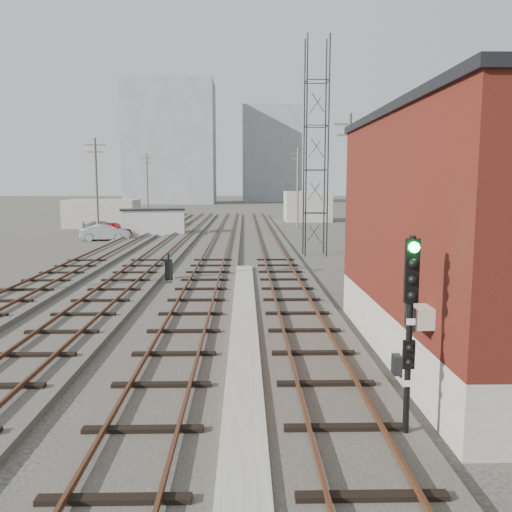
{
  "coord_description": "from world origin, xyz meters",
  "views": [
    {
      "loc": [
        0.53,
        -3.22,
        5.08
      ],
      "look_at": [
        0.98,
        18.21,
        2.2
      ],
      "focal_mm": 38.0,
      "sensor_mm": 36.0,
      "label": 1
    }
  ],
  "objects_px": {
    "car_red": "(113,229)",
    "car_grey": "(103,227)",
    "switch_stand": "(169,269)",
    "signal_mast": "(410,323)",
    "site_trailer": "(152,222)",
    "car_silver": "(105,233)"
  },
  "relations": [
    {
      "from": "car_red",
      "to": "car_grey",
      "type": "xyz_separation_m",
      "value": [
        -1.95,
        3.84,
        -0.1
      ]
    },
    {
      "from": "switch_stand",
      "to": "car_red",
      "type": "xyz_separation_m",
      "value": [
        -8.81,
        24.6,
        0.05
      ]
    },
    {
      "from": "signal_mast",
      "to": "switch_stand",
      "type": "xyz_separation_m",
      "value": [
        -7.11,
        17.66,
        -1.75
      ]
    },
    {
      "from": "signal_mast",
      "to": "site_trailer",
      "type": "relative_size",
      "value": 0.62
    },
    {
      "from": "switch_stand",
      "to": "site_trailer",
      "type": "relative_size",
      "value": 0.21
    },
    {
      "from": "car_red",
      "to": "site_trailer",
      "type": "bearing_deg",
      "value": -50.76
    },
    {
      "from": "car_silver",
      "to": "car_grey",
      "type": "xyz_separation_m",
      "value": [
        -2.23,
        7.67,
        -0.1
      ]
    },
    {
      "from": "car_red",
      "to": "car_silver",
      "type": "height_order",
      "value": "car_red"
    },
    {
      "from": "switch_stand",
      "to": "signal_mast",
      "type": "bearing_deg",
      "value": -60.82
    },
    {
      "from": "signal_mast",
      "to": "car_grey",
      "type": "relative_size",
      "value": 0.97
    },
    {
      "from": "signal_mast",
      "to": "car_silver",
      "type": "distance_m",
      "value": 41.53
    },
    {
      "from": "car_red",
      "to": "car_silver",
      "type": "relative_size",
      "value": 0.97
    },
    {
      "from": "site_trailer",
      "to": "car_silver",
      "type": "relative_size",
      "value": 1.54
    },
    {
      "from": "signal_mast",
      "to": "car_red",
      "type": "xyz_separation_m",
      "value": [
        -15.92,
        42.26,
        -1.71
      ]
    },
    {
      "from": "switch_stand",
      "to": "site_trailer",
      "type": "height_order",
      "value": "site_trailer"
    },
    {
      "from": "car_silver",
      "to": "car_grey",
      "type": "distance_m",
      "value": 7.99
    },
    {
      "from": "car_red",
      "to": "car_silver",
      "type": "xyz_separation_m",
      "value": [
        0.28,
        -3.83,
        -0.0
      ]
    },
    {
      "from": "signal_mast",
      "to": "car_red",
      "type": "distance_m",
      "value": 45.19
    },
    {
      "from": "switch_stand",
      "to": "site_trailer",
      "type": "xyz_separation_m",
      "value": [
        -5.16,
        25.61,
        0.65
      ]
    },
    {
      "from": "signal_mast",
      "to": "car_red",
      "type": "relative_size",
      "value": 0.98
    },
    {
      "from": "signal_mast",
      "to": "car_grey",
      "type": "bearing_deg",
      "value": 111.18
    },
    {
      "from": "signal_mast",
      "to": "car_silver",
      "type": "bearing_deg",
      "value": 112.14
    }
  ]
}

